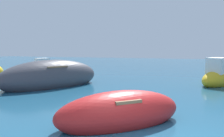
# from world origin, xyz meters

# --- Properties ---
(moored_boat_0) EXTENTS (4.76, 5.98, 1.89)m
(moored_boat_0) POSITION_xyz_m (-6.53, 6.31, 0.53)
(moored_boat_0) COLOR #3F3F47
(moored_boat_0) RESTS_ON ground
(moored_boat_2) EXTENTS (2.84, 3.66, 1.82)m
(moored_boat_2) POSITION_xyz_m (2.37, 9.78, 0.45)
(moored_boat_2) COLOR gold
(moored_boat_2) RESTS_ON ground
(moored_boat_4) EXTENTS (3.70, 3.47, 1.23)m
(moored_boat_4) POSITION_xyz_m (-1.21, 1.46, 0.34)
(moored_boat_4) COLOR #B21E1E
(moored_boat_4) RESTS_ON ground
(moored_boat_5) EXTENTS (2.43, 3.13, 1.51)m
(moored_boat_5) POSITION_xyz_m (-10.31, 10.64, 0.35)
(moored_boat_5) COLOR white
(moored_boat_5) RESTS_ON ground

